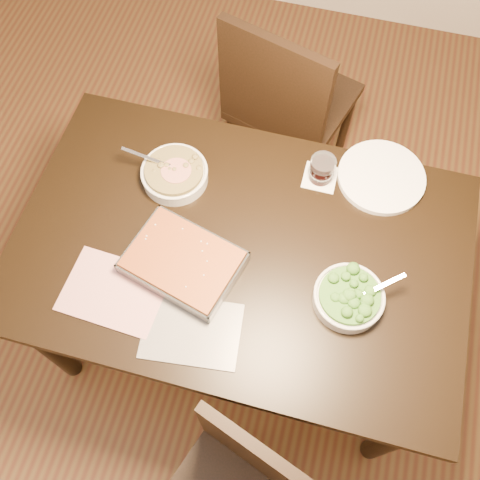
# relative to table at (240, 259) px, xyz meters

# --- Properties ---
(ground) EXTENTS (4.00, 4.00, 0.00)m
(ground) POSITION_rel_table_xyz_m (0.00, 0.00, -0.65)
(ground) COLOR #4A2415
(ground) RESTS_ON ground
(table) EXTENTS (1.40, 0.90, 0.75)m
(table) POSITION_rel_table_xyz_m (0.00, 0.00, 0.00)
(table) COLOR black
(table) RESTS_ON ground
(magazine_a) EXTENTS (0.30, 0.23, 0.01)m
(magazine_a) POSITION_rel_table_xyz_m (-0.32, -0.24, 0.10)
(magazine_a) COLOR #B2323D
(magazine_a) RESTS_ON table
(magazine_b) EXTENTS (0.30, 0.23, 0.00)m
(magazine_b) POSITION_rel_table_xyz_m (-0.06, -0.29, 0.10)
(magazine_b) COLOR #24252B
(magazine_b) RESTS_ON table
(coaster) EXTENTS (0.11, 0.11, 0.00)m
(coaster) POSITION_rel_table_xyz_m (0.19, 0.31, 0.10)
(coaster) COLOR white
(coaster) RESTS_ON table
(stew_bowl) EXTENTS (0.24, 0.22, 0.08)m
(stew_bowl) POSITION_rel_table_xyz_m (-0.27, 0.19, 0.13)
(stew_bowl) COLOR silver
(stew_bowl) RESTS_ON table
(broccoli_bowl) EXTENTS (0.21, 0.21, 0.08)m
(broccoli_bowl) POSITION_rel_table_xyz_m (0.35, -0.09, 0.12)
(broccoli_bowl) COLOR silver
(broccoli_bowl) RESTS_ON table
(baking_dish) EXTENTS (0.38, 0.32, 0.06)m
(baking_dish) POSITION_rel_table_xyz_m (-0.15, -0.11, 0.12)
(baking_dish) COLOR silver
(baking_dish) RESTS_ON table
(wine_tumbler) EXTENTS (0.08, 0.08, 0.09)m
(wine_tumbler) POSITION_rel_table_xyz_m (0.19, 0.31, 0.15)
(wine_tumbler) COLOR black
(wine_tumbler) RESTS_ON coaster
(dinner_plate) EXTENTS (0.29, 0.29, 0.02)m
(dinner_plate) POSITION_rel_table_xyz_m (0.38, 0.36, 0.10)
(dinner_plate) COLOR white
(dinner_plate) RESTS_ON table
(chair_far) EXTENTS (0.56, 0.56, 0.96)m
(chair_far) POSITION_rel_table_xyz_m (-0.02, 0.78, -0.12)
(chair_far) COLOR black
(chair_far) RESTS_ON ground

